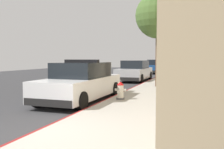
% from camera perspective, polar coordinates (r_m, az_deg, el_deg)
% --- Properties ---
extents(ground_plane, '(33.11, 60.00, 0.20)m').
position_cam_1_polar(ground_plane, '(16.60, -9.15, -2.65)').
color(ground_plane, '#353538').
extents(sidewalk_pavement, '(3.04, 60.00, 0.13)m').
position_cam_1_polar(sidewalk_pavement, '(14.74, 11.89, -2.84)').
color(sidewalk_pavement, '#ADA89E').
rests_on(sidewalk_pavement, ground).
extents(curb_painted_edge, '(0.08, 60.00, 0.13)m').
position_cam_1_polar(curb_painted_edge, '(15.01, 5.96, -2.66)').
color(curb_painted_edge, maroon).
rests_on(curb_painted_edge, ground).
extents(police_cruiser, '(1.94, 4.84, 1.68)m').
position_cam_1_polar(police_cruiser, '(10.28, -7.03, -1.83)').
color(police_cruiser, white).
rests_on(police_cruiser, ground).
extents(parked_car_silver_ahead, '(1.94, 4.84, 1.56)m').
position_cam_1_polar(parked_car_silver_ahead, '(19.26, 5.24, 0.77)').
color(parked_car_silver_ahead, '#B2B5BA').
rests_on(parked_car_silver_ahead, ground).
extents(parked_car_dark_far, '(1.94, 4.84, 1.56)m').
position_cam_1_polar(parked_car_dark_far, '(29.17, 10.00, 1.74)').
color(parked_car_dark_far, navy).
rests_on(parked_car_dark_far, ground).
extents(fire_hydrant, '(0.44, 0.40, 0.76)m').
position_cam_1_polar(fire_hydrant, '(9.77, 1.92, -3.63)').
color(fire_hydrant, '#4C4C51').
rests_on(fire_hydrant, sidewalk_pavement).
extents(street_tree, '(2.57, 2.57, 5.27)m').
position_cam_1_polar(street_tree, '(14.58, 10.51, 12.93)').
color(street_tree, brown).
rests_on(street_tree, sidewalk_pavement).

